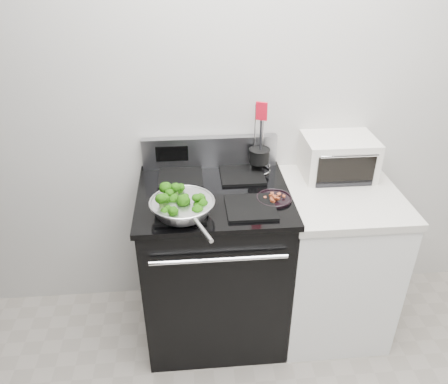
{
  "coord_description": "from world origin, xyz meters",
  "views": [
    {
      "loc": [
        -0.42,
        -0.53,
        2.09
      ],
      "look_at": [
        -0.25,
        1.36,
        0.98
      ],
      "focal_mm": 35.0,
      "sensor_mm": 36.0,
      "label": 1
    }
  ],
  "objects": [
    {
      "name": "bacon_plate",
      "position": [
        -0.0,
        1.31,
        0.97
      ],
      "size": [
        0.18,
        0.18,
        0.04
      ],
      "rotation": [
        0.0,
        0.0,
        0.21
      ],
      "color": "black",
      "rests_on": "gas_range"
    },
    {
      "name": "back_wall",
      "position": [
        0.0,
        1.75,
        1.35
      ],
      "size": [
        4.0,
        0.02,
        2.7
      ],
      "primitive_type": "cube",
      "color": "beige",
      "rests_on": "ground"
    },
    {
      "name": "utensil_holder",
      "position": [
        -0.03,
        1.63,
        1.02
      ],
      "size": [
        0.13,
        0.13,
        0.41
      ],
      "rotation": [
        0.0,
        0.0,
        -0.43
      ],
      "color": "silver",
      "rests_on": "gas_range"
    },
    {
      "name": "skillet",
      "position": [
        -0.46,
        1.21,
        1.0
      ],
      "size": [
        0.31,
        0.47,
        0.07
      ],
      "rotation": [
        0.0,
        0.0,
        0.36
      ],
      "color": "silver",
      "rests_on": "gas_range"
    },
    {
      "name": "gas_range",
      "position": [
        -0.3,
        1.41,
        0.49
      ],
      "size": [
        0.79,
        0.69,
        1.13
      ],
      "color": "black",
      "rests_on": "floor"
    },
    {
      "name": "broccoli_pile",
      "position": [
        -0.46,
        1.21,
        1.02
      ],
      "size": [
        0.24,
        0.24,
        0.08
      ],
      "primitive_type": null,
      "color": "black",
      "rests_on": "skillet"
    },
    {
      "name": "toaster_oven",
      "position": [
        0.41,
        1.61,
        1.03
      ],
      "size": [
        0.39,
        0.3,
        0.22
      ],
      "rotation": [
        0.0,
        0.0,
        -0.0
      ],
      "color": "white",
      "rests_on": "counter"
    },
    {
      "name": "counter",
      "position": [
        0.39,
        1.41,
        0.46
      ],
      "size": [
        0.62,
        0.68,
        0.92
      ],
      "color": "white",
      "rests_on": "floor"
    }
  ]
}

